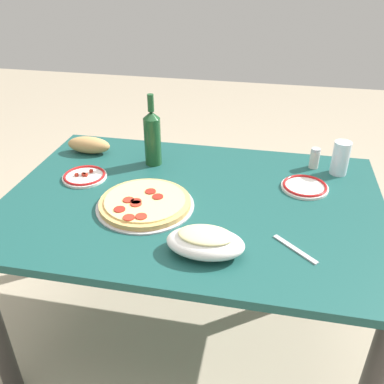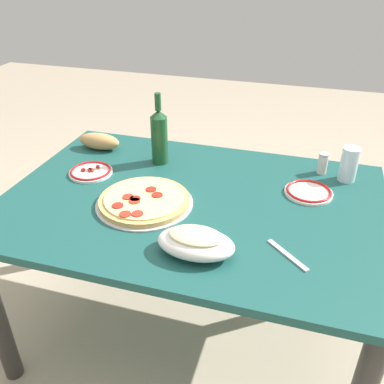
{
  "view_description": "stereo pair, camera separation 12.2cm",
  "coord_description": "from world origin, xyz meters",
  "px_view_note": "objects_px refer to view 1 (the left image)",
  "views": [
    {
      "loc": [
        0.26,
        -1.3,
        1.52
      ],
      "look_at": [
        0.0,
        0.0,
        0.74
      ],
      "focal_mm": 39.36,
      "sensor_mm": 36.0,
      "label": 1
    },
    {
      "loc": [
        0.38,
        -1.27,
        1.52
      ],
      "look_at": [
        0.0,
        0.0,
        0.74
      ],
      "focal_mm": 39.36,
      "sensor_mm": 36.0,
      "label": 2
    }
  ],
  "objects_px": {
    "side_plate_far": "(85,176)",
    "wine_bottle": "(152,137)",
    "pepperoni_pizza": "(145,203)",
    "bread_loaf": "(89,145)",
    "dining_table": "(192,222)",
    "spice_shaker": "(315,158)",
    "baked_pasta_dish": "(205,241)",
    "water_glass": "(341,158)",
    "side_plate_near": "(305,187)"
  },
  "relations": [
    {
      "from": "dining_table",
      "to": "side_plate_near",
      "type": "distance_m",
      "value": 0.45
    },
    {
      "from": "baked_pasta_dish",
      "to": "water_glass",
      "type": "bearing_deg",
      "value": 53.94
    },
    {
      "from": "baked_pasta_dish",
      "to": "wine_bottle",
      "type": "relative_size",
      "value": 0.79
    },
    {
      "from": "baked_pasta_dish",
      "to": "wine_bottle",
      "type": "xyz_separation_m",
      "value": [
        -0.32,
        0.55,
        0.08
      ]
    },
    {
      "from": "spice_shaker",
      "to": "side_plate_near",
      "type": "bearing_deg",
      "value": -102.13
    },
    {
      "from": "side_plate_far",
      "to": "spice_shaker",
      "type": "height_order",
      "value": "spice_shaker"
    },
    {
      "from": "side_plate_far",
      "to": "wine_bottle",
      "type": "bearing_deg",
      "value": 37.7
    },
    {
      "from": "dining_table",
      "to": "bread_loaf",
      "type": "relative_size",
      "value": 7.1
    },
    {
      "from": "wine_bottle",
      "to": "side_plate_far",
      "type": "bearing_deg",
      "value": -142.3
    },
    {
      "from": "side_plate_far",
      "to": "dining_table",
      "type": "bearing_deg",
      "value": -8.92
    },
    {
      "from": "side_plate_far",
      "to": "side_plate_near",
      "type": "bearing_deg",
      "value": 5.96
    },
    {
      "from": "baked_pasta_dish",
      "to": "side_plate_near",
      "type": "distance_m",
      "value": 0.55
    },
    {
      "from": "wine_bottle",
      "to": "pepperoni_pizza",
      "type": "bearing_deg",
      "value": -79.24
    },
    {
      "from": "baked_pasta_dish",
      "to": "water_glass",
      "type": "xyz_separation_m",
      "value": [
        0.45,
        0.61,
        0.03
      ]
    },
    {
      "from": "side_plate_near",
      "to": "spice_shaker",
      "type": "xyz_separation_m",
      "value": [
        0.04,
        0.19,
        0.03
      ]
    },
    {
      "from": "side_plate_near",
      "to": "spice_shaker",
      "type": "bearing_deg",
      "value": 77.87
    },
    {
      "from": "water_glass",
      "to": "side_plate_far",
      "type": "xyz_separation_m",
      "value": [
        -1.0,
        -0.24,
        -0.06
      ]
    },
    {
      "from": "water_glass",
      "to": "side_plate_far",
      "type": "relative_size",
      "value": 0.78
    },
    {
      "from": "side_plate_far",
      "to": "bread_loaf",
      "type": "bearing_deg",
      "value": 108.48
    },
    {
      "from": "side_plate_near",
      "to": "dining_table",
      "type": "bearing_deg",
      "value": -158.5
    },
    {
      "from": "pepperoni_pizza",
      "to": "spice_shaker",
      "type": "height_order",
      "value": "spice_shaker"
    },
    {
      "from": "dining_table",
      "to": "water_glass",
      "type": "distance_m",
      "value": 0.65
    },
    {
      "from": "dining_table",
      "to": "spice_shaker",
      "type": "xyz_separation_m",
      "value": [
        0.45,
        0.35,
        0.15
      ]
    },
    {
      "from": "wine_bottle",
      "to": "water_glass",
      "type": "xyz_separation_m",
      "value": [
        0.76,
        0.06,
        -0.05
      ]
    },
    {
      "from": "water_glass",
      "to": "bread_loaf",
      "type": "distance_m",
      "value": 1.08
    },
    {
      "from": "pepperoni_pizza",
      "to": "wine_bottle",
      "type": "relative_size",
      "value": 1.16
    },
    {
      "from": "wine_bottle",
      "to": "spice_shaker",
      "type": "bearing_deg",
      "value": 8.18
    },
    {
      "from": "dining_table",
      "to": "wine_bottle",
      "type": "distance_m",
      "value": 0.4
    },
    {
      "from": "side_plate_near",
      "to": "wine_bottle",
      "type": "bearing_deg",
      "value": 171.67
    },
    {
      "from": "bread_loaf",
      "to": "spice_shaker",
      "type": "bearing_deg",
      "value": 2.93
    },
    {
      "from": "wine_bottle",
      "to": "spice_shaker",
      "type": "relative_size",
      "value": 3.48
    },
    {
      "from": "pepperoni_pizza",
      "to": "bread_loaf",
      "type": "xyz_separation_m",
      "value": [
        -0.38,
        0.38,
        0.02
      ]
    },
    {
      "from": "baked_pasta_dish",
      "to": "bread_loaf",
      "type": "bearing_deg",
      "value": 136.7
    },
    {
      "from": "dining_table",
      "to": "side_plate_far",
      "type": "bearing_deg",
      "value": 171.08
    },
    {
      "from": "water_glass",
      "to": "side_plate_near",
      "type": "bearing_deg",
      "value": -131.4
    },
    {
      "from": "side_plate_near",
      "to": "baked_pasta_dish",
      "type": "bearing_deg",
      "value": -124.06
    },
    {
      "from": "wine_bottle",
      "to": "water_glass",
      "type": "bearing_deg",
      "value": 4.69
    },
    {
      "from": "spice_shaker",
      "to": "dining_table",
      "type": "bearing_deg",
      "value": -142.17
    },
    {
      "from": "wine_bottle",
      "to": "side_plate_near",
      "type": "xyz_separation_m",
      "value": [
        0.63,
        -0.09,
        -0.11
      ]
    },
    {
      "from": "baked_pasta_dish",
      "to": "side_plate_far",
      "type": "distance_m",
      "value": 0.67
    },
    {
      "from": "dining_table",
      "to": "wine_bottle",
      "type": "xyz_separation_m",
      "value": [
        -0.22,
        0.25,
        0.23
      ]
    },
    {
      "from": "wine_bottle",
      "to": "side_plate_near",
      "type": "height_order",
      "value": "wine_bottle"
    },
    {
      "from": "side_plate_near",
      "to": "side_plate_far",
      "type": "height_order",
      "value": "side_plate_far"
    },
    {
      "from": "dining_table",
      "to": "side_plate_far",
      "type": "height_order",
      "value": "side_plate_far"
    },
    {
      "from": "side_plate_far",
      "to": "bread_loaf",
      "type": "distance_m",
      "value": 0.24
    },
    {
      "from": "spice_shaker",
      "to": "pepperoni_pizza",
      "type": "bearing_deg",
      "value": -144.42
    },
    {
      "from": "side_plate_far",
      "to": "bread_loaf",
      "type": "relative_size",
      "value": 0.9
    },
    {
      "from": "bread_loaf",
      "to": "dining_table",
      "type": "bearing_deg",
      "value": -29.44
    },
    {
      "from": "bread_loaf",
      "to": "spice_shaker",
      "type": "distance_m",
      "value": 0.98
    },
    {
      "from": "side_plate_far",
      "to": "spice_shaker",
      "type": "xyz_separation_m",
      "value": [
        0.9,
        0.28,
        0.03
      ]
    }
  ]
}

